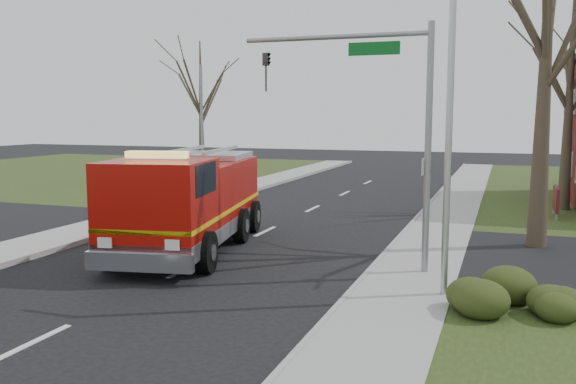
% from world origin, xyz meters
% --- Properties ---
extents(ground, '(120.00, 120.00, 0.00)m').
position_xyz_m(ground, '(0.00, 0.00, 0.00)').
color(ground, black).
rests_on(ground, ground).
extents(sidewalk_right, '(2.40, 80.00, 0.15)m').
position_xyz_m(sidewalk_right, '(6.20, 0.00, 0.07)').
color(sidewalk_right, '#9A9B95').
rests_on(sidewalk_right, ground).
extents(sidewalk_left, '(2.40, 80.00, 0.15)m').
position_xyz_m(sidewalk_left, '(-6.20, 0.00, 0.07)').
color(sidewalk_left, '#9A9B95').
rests_on(sidewalk_left, ground).
extents(health_center_sign, '(0.12, 2.00, 1.40)m').
position_xyz_m(health_center_sign, '(10.50, 12.50, 0.88)').
color(health_center_sign, '#501412').
rests_on(health_center_sign, ground).
extents(hedge_corner, '(2.80, 2.00, 0.90)m').
position_xyz_m(hedge_corner, '(9.00, -1.00, 0.58)').
color(hedge_corner, '#273513').
rests_on(hedge_corner, lawn_right).
extents(bare_tree_near, '(6.00, 6.00, 12.00)m').
position_xyz_m(bare_tree_near, '(9.50, 6.00, 7.41)').
color(bare_tree_near, '#3B2F23').
rests_on(bare_tree_near, ground).
extents(bare_tree_far, '(5.25, 5.25, 10.50)m').
position_xyz_m(bare_tree_far, '(11.00, 15.00, 6.49)').
color(bare_tree_far, '#3B2F23').
rests_on(bare_tree_far, ground).
extents(bare_tree_left, '(4.50, 4.50, 9.00)m').
position_xyz_m(bare_tree_left, '(-10.00, 20.00, 5.56)').
color(bare_tree_left, '#3B2F23').
rests_on(bare_tree_left, ground).
extents(traffic_signal_mast, '(5.29, 0.18, 6.80)m').
position_xyz_m(traffic_signal_mast, '(5.21, 1.50, 4.71)').
color(traffic_signal_mast, gray).
rests_on(traffic_signal_mast, ground).
extents(streetlight_pole, '(1.48, 0.16, 8.40)m').
position_xyz_m(streetlight_pole, '(7.14, -0.50, 4.55)').
color(streetlight_pole, '#B7BABF').
rests_on(streetlight_pole, ground).
extents(utility_pole_far, '(0.14, 0.14, 7.00)m').
position_xyz_m(utility_pole_far, '(-6.80, 14.00, 3.50)').
color(utility_pole_far, gray).
rests_on(utility_pole_far, ground).
extents(fire_engine, '(4.50, 8.79, 3.38)m').
position_xyz_m(fire_engine, '(-1.16, 2.24, 1.53)').
color(fire_engine, '#A40D07').
rests_on(fire_engine, ground).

